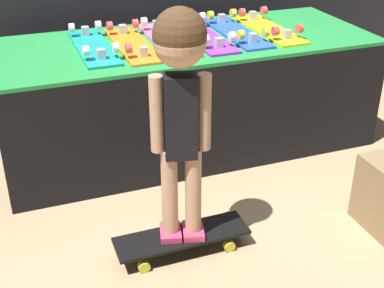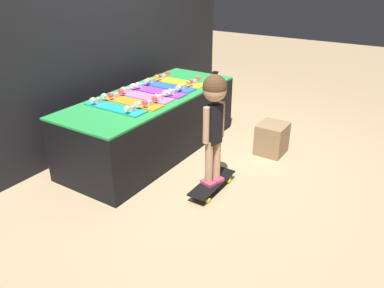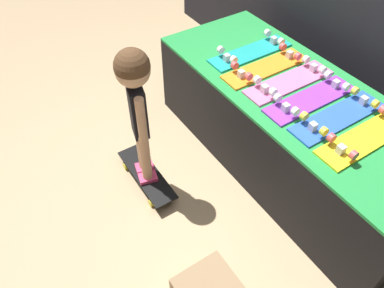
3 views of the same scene
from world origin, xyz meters
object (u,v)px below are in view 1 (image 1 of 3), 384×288
skateboard_blue_on_rack (236,31)px  skateboard_teal_on_rack (93,46)px  skateboard_on_floor (182,238)px  skateboard_orange_on_rack (133,43)px  skateboard_purple_on_rack (204,35)px  skateboard_yellow_on_rack (269,28)px  child (180,86)px  skateboard_pink_on_rack (168,38)px

skateboard_blue_on_rack → skateboard_teal_on_rack: bearing=179.0°
skateboard_teal_on_rack → skateboard_on_floor: (0.15, -1.01, -0.61)m
skateboard_orange_on_rack → skateboard_purple_on_rack: same height
skateboard_teal_on_rack → skateboard_blue_on_rack: same height
skateboard_on_floor → skateboard_purple_on_rack: bearing=63.7°
skateboard_orange_on_rack → skateboard_blue_on_rack: 0.64m
skateboard_orange_on_rack → skateboard_yellow_on_rack: size_ratio=1.00×
skateboard_yellow_on_rack → child: bearing=-132.6°
child → skateboard_on_floor: bearing=104.5°
skateboard_orange_on_rack → skateboard_yellow_on_rack: (0.85, 0.02, 0.00)m
skateboard_teal_on_rack → child: (0.15, -1.01, 0.12)m
child → skateboard_yellow_on_rack: bearing=61.9°
child → skateboard_teal_on_rack: bearing=113.1°
skateboard_purple_on_rack → skateboard_on_floor: 1.26m
skateboard_yellow_on_rack → skateboard_on_floor: skateboard_yellow_on_rack is taller
skateboard_teal_on_rack → skateboard_blue_on_rack: 0.85m
skateboard_purple_on_rack → skateboard_blue_on_rack: (0.21, 0.01, 0.00)m
skateboard_orange_on_rack → skateboard_purple_on_rack: (0.43, 0.01, 0.00)m
skateboard_purple_on_rack → child: 1.10m
skateboard_purple_on_rack → skateboard_on_floor: bearing=-116.3°
skateboard_teal_on_rack → skateboard_yellow_on_rack: same height
skateboard_orange_on_rack → skateboard_pink_on_rack: 0.21m
skateboard_pink_on_rack → skateboard_blue_on_rack: 0.43m
skateboard_teal_on_rack → skateboard_pink_on_rack: same height
skateboard_on_floor → skateboard_yellow_on_rack: bearing=47.4°
skateboard_teal_on_rack → skateboard_pink_on_rack: (0.43, -0.01, 0.00)m
skateboard_pink_on_rack → skateboard_blue_on_rack: size_ratio=1.00×
skateboard_pink_on_rack → skateboard_purple_on_rack: same height
skateboard_purple_on_rack → child: (-0.49, -0.98, 0.12)m
skateboard_orange_on_rack → child: size_ratio=0.65×
skateboard_pink_on_rack → child: bearing=-105.3°
skateboard_teal_on_rack → skateboard_blue_on_rack: bearing=-1.0°
skateboard_pink_on_rack → skateboard_blue_on_rack: bearing=-0.1°
skateboard_teal_on_rack → skateboard_yellow_on_rack: (1.07, -0.02, 0.00)m
skateboard_pink_on_rack → skateboard_yellow_on_rack: 0.64m
skateboard_teal_on_rack → skateboard_blue_on_rack: size_ratio=1.00×
skateboard_pink_on_rack → child: size_ratio=0.65×
skateboard_orange_on_rack → skateboard_blue_on_rack: bearing=1.9°
skateboard_pink_on_rack → skateboard_purple_on_rack: 0.21m
skateboard_purple_on_rack → skateboard_on_floor: (-0.49, -0.98, -0.61)m
skateboard_teal_on_rack → skateboard_purple_on_rack: same height
skateboard_yellow_on_rack → child: child is taller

